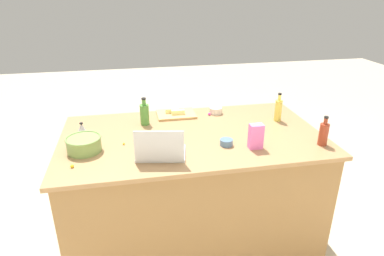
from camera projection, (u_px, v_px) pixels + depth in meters
ground_plane at (192, 231)px, 2.80m from camera, size 12.00×12.00×0.00m
island_counter at (192, 186)px, 2.62m from camera, size 1.89×1.07×0.90m
laptop at (161, 151)px, 2.10m from camera, size 0.35×0.28×0.22m
mixing_bowl_large at (84, 144)px, 2.18m from camera, size 0.23×0.23×0.10m
bottle_olive at (145, 114)px, 2.58m from camera, size 0.07×0.07×0.22m
bottle_soy at (324, 134)px, 2.26m from camera, size 0.06×0.06×0.21m
bottle_oil at (278, 110)px, 2.65m from camera, size 0.06×0.06×0.23m
cutting_board at (176, 114)px, 2.79m from camera, size 0.32×0.23×0.02m
butter_stick_left at (172, 111)px, 2.80m from camera, size 0.11×0.04×0.04m
butter_stick_right at (178, 112)px, 2.77m from camera, size 0.11×0.04×0.04m
ramekin_small at (226, 142)px, 2.27m from camera, size 0.09×0.09×0.04m
ramekin_medium at (216, 110)px, 2.83m from camera, size 0.11×0.11×0.05m
kitchen_timer at (82, 128)px, 2.46m from camera, size 0.07×0.07×0.08m
candy_bag at (256, 136)px, 2.21m from camera, size 0.09×0.06×0.17m
candy_0 at (124, 144)px, 2.28m from camera, size 0.01×0.01×0.01m
candy_1 at (209, 114)px, 2.79m from camera, size 0.02×0.02×0.02m
candy_2 at (72, 166)px, 2.00m from camera, size 0.02×0.02×0.02m
candy_3 at (154, 145)px, 2.25m from camera, size 0.02×0.02×0.02m
candy_4 at (320, 138)px, 2.36m from camera, size 0.02×0.02×0.02m
candy_5 at (220, 113)px, 2.83m from camera, size 0.02×0.02×0.02m
candy_6 at (181, 139)px, 2.36m from camera, size 0.02×0.02×0.02m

